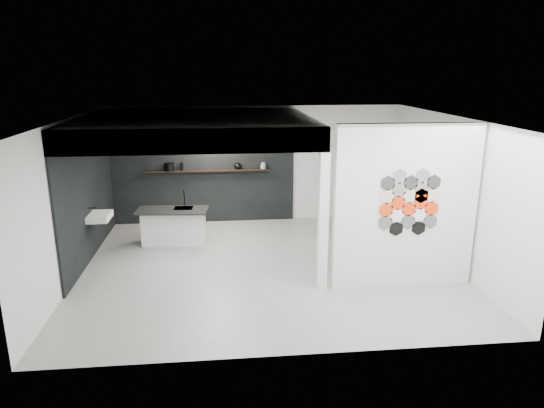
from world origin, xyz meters
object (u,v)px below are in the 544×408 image
at_px(glass_vase, 263,166).
at_px(bottle_dark, 182,167).
at_px(partition_panel, 406,207).
at_px(wall_basin, 100,217).
at_px(kitchen_island, 174,226).
at_px(utensil_cup, 170,168).
at_px(glass_bowl, 263,167).
at_px(kettle, 238,166).
at_px(stockpot, 170,167).

xyz_separation_m(glass_vase, bottle_dark, (-1.93, 0.00, 0.02)).
relative_size(partition_panel, wall_basin, 4.67).
bearing_deg(kitchen_island, glass_vase, 39.59).
height_order(partition_panel, glass_vase, partition_panel).
bearing_deg(kitchen_island, wall_basin, -149.09).
xyz_separation_m(bottle_dark, utensil_cup, (-0.28, 0.00, -0.04)).
distance_m(glass_bowl, utensil_cup, 2.21).
bearing_deg(kitchen_island, glass_bowl, 39.59).
height_order(partition_panel, kitchen_island, partition_panel).
bearing_deg(partition_panel, glass_bowl, 118.23).
bearing_deg(wall_basin, kettle, 36.60).
xyz_separation_m(glass_bowl, glass_vase, (0.00, 0.00, 0.03)).
height_order(glass_bowl, utensil_cup, utensil_cup).
height_order(kettle, utensil_cup, kettle).
xyz_separation_m(stockpot, bottle_dark, (0.28, 0.00, -0.00)).
bearing_deg(bottle_dark, stockpot, 180.00).
distance_m(kitchen_island, utensil_cup, 1.72).
bearing_deg(glass_vase, wall_basin, -148.65).
bearing_deg(glass_bowl, kettle, 180.00).
xyz_separation_m(kettle, bottle_dark, (-1.32, 0.00, 0.01)).
bearing_deg(stockpot, utensil_cup, 0.00).
bearing_deg(kettle, glass_vase, -3.01).
bearing_deg(partition_panel, bottle_dark, 136.05).
bearing_deg(utensil_cup, bottle_dark, 0.00).
relative_size(kitchen_island, glass_vase, 10.27).
bearing_deg(kettle, partition_panel, -58.22).
relative_size(glass_bowl, utensil_cup, 1.18).
height_order(glass_bowl, bottle_dark, bottle_dark).
height_order(kitchen_island, kettle, kettle).
distance_m(partition_panel, utensil_cup, 5.77).
distance_m(kettle, glass_vase, 0.61).
bearing_deg(stockpot, kitchen_island, -82.98).
height_order(glass_vase, utensil_cup, glass_vase).
distance_m(stockpot, bottle_dark, 0.28).
xyz_separation_m(kitchen_island, glass_bowl, (2.04, 1.41, 0.96)).
distance_m(partition_panel, kettle, 4.71).
bearing_deg(kitchen_island, stockpot, 102.00).
height_order(kettle, bottle_dark, bottle_dark).
relative_size(kettle, utensil_cup, 1.73).
relative_size(partition_panel, kitchen_island, 1.83).
distance_m(kitchen_island, glass_vase, 2.67).
relative_size(kitchen_island, bottle_dark, 8.51).
xyz_separation_m(kettle, glass_vase, (0.61, 0.00, -0.00)).
height_order(wall_basin, glass_bowl, glass_bowl).
xyz_separation_m(wall_basin, glass_bowl, (3.39, 2.07, 0.51)).
distance_m(kettle, bottle_dark, 1.32).
height_order(stockpot, utensil_cup, stockpot).
relative_size(stockpot, kettle, 1.20).
bearing_deg(glass_vase, partition_panel, -61.77).
distance_m(bottle_dark, utensil_cup, 0.28).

